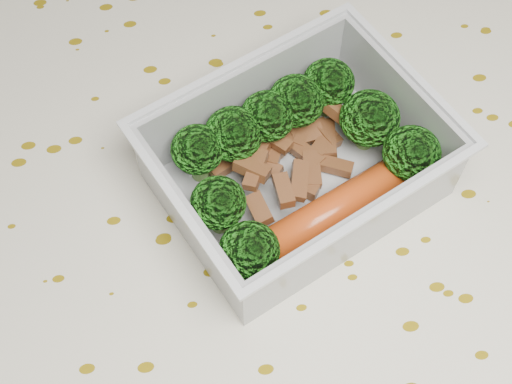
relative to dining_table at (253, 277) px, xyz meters
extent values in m
cube|color=brown|center=(0.00, 0.00, 0.06)|extent=(1.40, 0.90, 0.04)
cube|color=silver|center=(0.00, 0.00, 0.09)|extent=(1.46, 0.96, 0.01)
cube|color=silver|center=(0.03, 0.02, 0.09)|extent=(0.19, 0.18, 0.00)
cube|color=silver|center=(0.01, 0.08, 0.12)|extent=(0.15, 0.07, 0.05)
cube|color=silver|center=(0.06, -0.03, 0.12)|extent=(0.15, 0.07, 0.05)
cube|color=silver|center=(0.10, 0.05, 0.12)|extent=(0.05, 0.11, 0.05)
cube|color=silver|center=(-0.04, -0.01, 0.12)|extent=(0.05, 0.11, 0.05)
cube|color=silver|center=(0.01, 0.08, 0.15)|extent=(0.15, 0.07, 0.00)
cube|color=silver|center=(0.06, -0.04, 0.15)|extent=(0.15, 0.07, 0.00)
cube|color=silver|center=(0.11, 0.06, 0.15)|extent=(0.05, 0.11, 0.00)
cube|color=silver|center=(-0.04, -0.01, 0.15)|extent=(0.05, 0.11, 0.00)
cylinder|color=#608C3F|center=(-0.03, 0.04, 0.10)|extent=(0.01, 0.01, 0.02)
ellipsoid|color=#1E7D14|center=(-0.03, 0.04, 0.12)|extent=(0.03, 0.03, 0.03)
cylinder|color=#608C3F|center=(0.00, 0.05, 0.10)|extent=(0.01, 0.01, 0.02)
ellipsoid|color=#1E7D14|center=(0.00, 0.05, 0.12)|extent=(0.04, 0.04, 0.03)
cylinder|color=#608C3F|center=(0.02, 0.05, 0.10)|extent=(0.01, 0.01, 0.02)
ellipsoid|color=#1E7D14|center=(0.02, 0.05, 0.12)|extent=(0.03, 0.03, 0.03)
cylinder|color=#608C3F|center=(0.04, 0.06, 0.10)|extent=(0.01, 0.01, 0.02)
ellipsoid|color=#1E7D14|center=(0.04, 0.06, 0.12)|extent=(0.04, 0.04, 0.03)
cylinder|color=#608C3F|center=(0.06, 0.07, 0.10)|extent=(0.01, 0.01, 0.02)
ellipsoid|color=#1E7D14|center=(0.06, 0.07, 0.12)|extent=(0.03, 0.03, 0.03)
cylinder|color=#608C3F|center=(-0.02, 0.00, 0.10)|extent=(0.01, 0.01, 0.02)
ellipsoid|color=#1E7D14|center=(-0.02, 0.00, 0.12)|extent=(0.03, 0.03, 0.03)
cylinder|color=#608C3F|center=(0.08, 0.04, 0.10)|extent=(0.01, 0.01, 0.01)
ellipsoid|color=#1E7D14|center=(0.08, 0.04, 0.12)|extent=(0.04, 0.04, 0.03)
cylinder|color=#608C3F|center=(-0.01, -0.03, 0.10)|extent=(0.01, 0.01, 0.02)
ellipsoid|color=#1E7D14|center=(-0.01, -0.03, 0.12)|extent=(0.03, 0.03, 0.03)
cylinder|color=#608C3F|center=(0.10, 0.01, 0.10)|extent=(0.01, 0.01, 0.02)
ellipsoid|color=#1E7D14|center=(0.10, 0.01, 0.12)|extent=(0.04, 0.04, 0.03)
cube|color=brown|center=(0.04, 0.05, 0.10)|extent=(0.02, 0.03, 0.01)
cube|color=brown|center=(0.02, 0.05, 0.10)|extent=(0.02, 0.02, 0.01)
cube|color=brown|center=(0.01, 0.03, 0.10)|extent=(0.02, 0.02, 0.01)
cube|color=brown|center=(0.01, 0.04, 0.10)|extent=(0.02, 0.02, 0.01)
cube|color=brown|center=(0.01, 0.04, 0.11)|extent=(0.01, 0.03, 0.01)
cube|color=brown|center=(0.01, 0.02, 0.11)|extent=(0.02, 0.03, 0.01)
cube|color=brown|center=(0.00, 0.02, 0.12)|extent=(0.02, 0.02, 0.01)
cube|color=brown|center=(0.04, 0.05, 0.10)|extent=(0.02, 0.02, 0.01)
cube|color=brown|center=(0.03, 0.01, 0.10)|extent=(0.02, 0.02, 0.01)
cube|color=brown|center=(0.06, 0.06, 0.12)|extent=(0.02, 0.03, 0.01)
cube|color=brown|center=(0.06, 0.05, 0.10)|extent=(0.02, 0.02, 0.01)
cube|color=brown|center=(0.04, 0.06, 0.10)|extent=(0.02, 0.02, 0.01)
cube|color=brown|center=(0.06, 0.05, 0.10)|extent=(0.02, 0.03, 0.01)
cube|color=brown|center=(0.05, 0.03, 0.10)|extent=(0.03, 0.02, 0.01)
cube|color=brown|center=(0.02, 0.05, 0.11)|extent=(0.02, 0.02, 0.01)
cube|color=brown|center=(0.00, 0.00, 0.11)|extent=(0.02, 0.02, 0.01)
cube|color=brown|center=(0.05, 0.04, 0.10)|extent=(0.02, 0.02, 0.01)
cube|color=brown|center=(0.04, 0.04, 0.10)|extent=(0.03, 0.03, 0.01)
cube|color=brown|center=(-0.01, 0.04, 0.10)|extent=(0.03, 0.02, 0.01)
cube|color=brown|center=(0.01, 0.04, 0.11)|extent=(0.02, 0.02, 0.01)
cube|color=brown|center=(0.04, 0.03, 0.10)|extent=(0.01, 0.03, 0.01)
cube|color=brown|center=(0.02, 0.00, 0.12)|extent=(0.01, 0.02, 0.01)
cube|color=brown|center=(0.03, 0.01, 0.11)|extent=(0.02, 0.03, 0.01)
cylinder|color=#C24313|center=(0.05, -0.01, 0.11)|extent=(0.12, 0.07, 0.02)
sphere|color=#C24313|center=(0.11, 0.02, 0.11)|extent=(0.02, 0.02, 0.02)
sphere|color=#C24313|center=(-0.01, -0.03, 0.11)|extent=(0.02, 0.02, 0.02)
camera|label=1|loc=(-0.03, -0.20, 0.48)|focal=50.00mm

